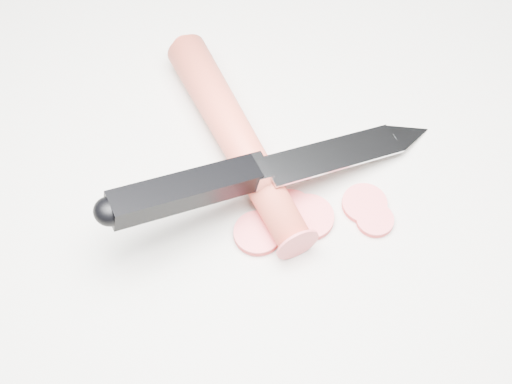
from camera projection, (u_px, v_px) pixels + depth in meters
ground at (270, 178)px, 0.58m from camera, size 2.40×2.40×0.00m
carrot at (237, 139)px, 0.58m from camera, size 0.08×0.22×0.03m
carrot_slice_0 at (309, 217)px, 0.56m from camera, size 0.04×0.04×0.01m
carrot_slice_1 at (290, 212)px, 0.56m from camera, size 0.04×0.04×0.01m
carrot_slice_2 at (258, 233)px, 0.55m from camera, size 0.04×0.04×0.01m
carrot_slice_3 at (375, 220)px, 0.56m from camera, size 0.03×0.03×0.01m
carrot_slice_4 at (365, 204)px, 0.57m from camera, size 0.04×0.04×0.01m
kitchen_knife at (278, 163)px, 0.55m from camera, size 0.29×0.09×0.07m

